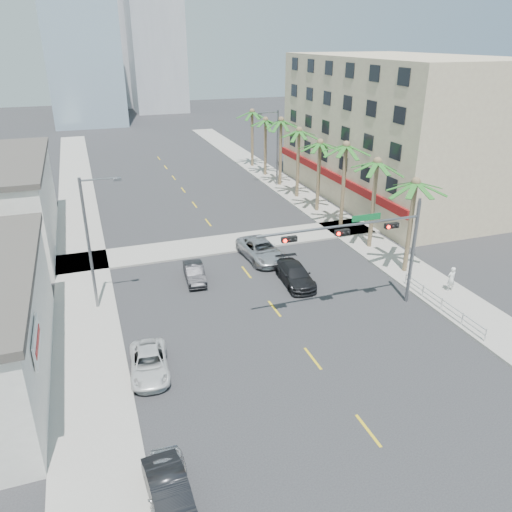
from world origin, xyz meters
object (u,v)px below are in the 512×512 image
(car_parked_near, at_px, (169,490))
(car_lane_center, at_px, (261,250))
(car_lane_right, at_px, (295,275))
(traffic_signal_mast, at_px, (373,239))
(car_parked_far, at_px, (149,363))
(car_parked_mid, at_px, (170,497))
(pedestrian, at_px, (451,279))
(car_lane_left, at_px, (195,273))

(car_parked_near, bearing_deg, car_lane_center, 66.62)
(car_parked_near, relative_size, car_lane_right, 0.83)
(traffic_signal_mast, bearing_deg, car_parked_far, -171.47)
(car_parked_mid, bearing_deg, car_parked_far, 82.98)
(car_parked_far, distance_m, car_lane_center, 16.40)
(car_lane_center, height_order, pedestrian, pedestrian)
(car_parked_far, relative_size, car_lane_right, 0.90)
(traffic_signal_mast, xyz_separation_m, car_parked_far, (-14.70, -2.21, -4.46))
(car_parked_near, xyz_separation_m, car_lane_left, (5.31, 18.77, -0.06))
(car_parked_mid, xyz_separation_m, car_lane_left, (5.31, 19.10, -0.06))
(car_parked_mid, relative_size, car_lane_left, 1.09)
(car_lane_left, bearing_deg, traffic_signal_mast, -34.30)
(car_lane_left, relative_size, pedestrian, 2.10)
(car_parked_near, xyz_separation_m, pedestrian, (22.06, 10.93, 0.37))
(car_lane_left, bearing_deg, car_parked_mid, -100.94)
(traffic_signal_mast, distance_m, pedestrian, 7.95)
(car_parked_near, bearing_deg, car_parked_mid, -84.86)
(car_parked_far, bearing_deg, car_lane_right, 37.34)
(pedestrian, bearing_deg, car_parked_near, 24.41)
(car_lane_center, bearing_deg, car_lane_right, -84.31)
(traffic_signal_mast, relative_size, car_parked_mid, 2.66)
(car_parked_far, bearing_deg, pedestrian, 11.72)
(car_parked_near, distance_m, car_parked_far, 8.61)
(pedestrian, bearing_deg, car_parked_mid, 25.10)
(car_parked_near, bearing_deg, car_lane_left, 79.35)
(traffic_signal_mast, xyz_separation_m, pedestrian, (6.87, 0.13, -4.00))
(car_parked_far, height_order, car_lane_right, car_lane_right)
(pedestrian, bearing_deg, car_lane_center, -44.85)
(car_lane_center, bearing_deg, traffic_signal_mast, -73.40)
(car_lane_left, bearing_deg, pedestrian, -20.49)
(traffic_signal_mast, height_order, car_lane_right, traffic_signal_mast)
(car_parked_near, distance_m, pedestrian, 24.62)
(car_parked_near, distance_m, car_lane_center, 23.77)
(car_parked_mid, distance_m, pedestrian, 24.77)
(pedestrian, bearing_deg, car_lane_left, -27.03)
(car_lane_center, relative_size, pedestrian, 3.09)
(car_parked_near, relative_size, car_lane_left, 1.05)
(car_parked_mid, height_order, car_lane_right, car_lane_right)
(car_lane_left, distance_m, car_lane_right, 7.50)
(car_lane_center, bearing_deg, car_parked_near, -122.77)
(traffic_signal_mast, distance_m, car_lane_right, 7.31)
(traffic_signal_mast, height_order, pedestrian, traffic_signal_mast)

